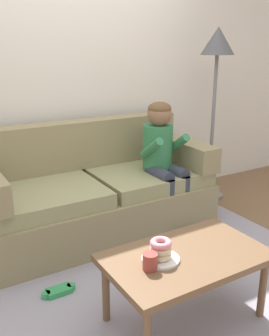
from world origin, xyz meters
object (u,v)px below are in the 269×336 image
couch (94,194)px  donut (161,255)px  coffee_table (186,262)px  mug (150,261)px  floor_lamp (217,60)px  person_child (163,153)px  toy_controller (59,292)px

couch → donut: size_ratio=16.35×
coffee_table → mug: (-0.26, -0.02, 0.09)m
couch → coffee_table: (-0.05, -1.33, 0.05)m
coffee_table → donut: donut is taller
mug → floor_lamp: bearing=40.3°
coffee_table → person_child: person_child is taller
coffee_table → mug: bearing=-175.9°
floor_lamp → donut: bearing=-139.0°
person_child → donut: 1.36m
coffee_table → person_child: (0.62, 1.13, 0.28)m
couch → mug: bearing=-102.7°
person_child → mug: 1.45m
couch → donut: (-0.21, -1.31, 0.13)m
person_child → toy_controller: person_child is taller
coffee_table → floor_lamp: 2.26m
floor_lamp → person_child: bearing=-160.7°
person_child → donut: (-0.78, -1.10, -0.20)m
couch → floor_lamp: bearing=3.4°
couch → toy_controller: bearing=-129.4°
mug → person_child: bearing=52.7°
floor_lamp → mug: bearing=-139.7°
person_child → mug: (-0.87, -1.15, -0.19)m
couch → donut: bearing=-99.0°
person_child → donut: person_child is taller
couch → floor_lamp: size_ratio=1.14×
couch → toy_controller: size_ratio=8.68×
coffee_table → floor_lamp: bearing=44.6°
couch → person_child: (0.57, -0.20, 0.33)m
coffee_table → person_child: 1.32m
couch → coffee_table: couch is taller
donut → floor_lamp: (1.60, 1.39, 0.95)m
toy_controller → couch: bearing=33.0°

